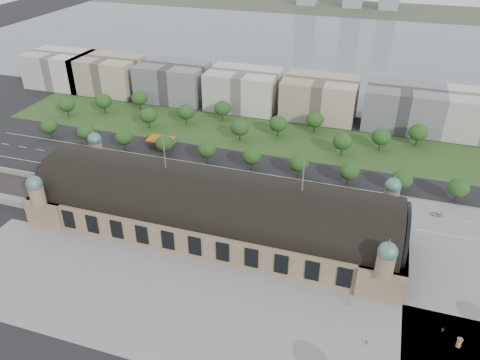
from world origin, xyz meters
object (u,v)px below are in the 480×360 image
(traffic_car_2, at_px, (114,161))
(advertising_column, at_px, (459,343))
(parked_car_2, at_px, (128,178))
(pedestrian_0, at_px, (349,304))
(traffic_car_4, at_px, (223,183))
(traffic_car_6, at_px, (437,214))
(petrol_station, at_px, (165,140))
(traffic_car_5, at_px, (294,188))
(traffic_car_1, at_px, (92,150))
(bus_west, at_px, (224,185))
(parked_car_3, at_px, (144,181))
(parked_car_4, at_px, (180,191))
(parked_car_1, at_px, (122,177))
(bus_east, at_px, (284,201))
(parked_car_5, at_px, (150,182))
(pedestrian_2, at_px, (443,330))
(parked_car_6, at_px, (180,187))
(bus_mid, at_px, (277,194))
(parked_car_0, at_px, (116,180))
(pedestrian_1, at_px, (367,342))

(traffic_car_2, bearing_deg, advertising_column, 71.50)
(parked_car_2, bearing_deg, pedestrian_0, 44.51)
(traffic_car_4, height_order, traffic_car_6, traffic_car_4)
(petrol_station, bearing_deg, traffic_car_2, -121.02)
(traffic_car_6, xyz_separation_m, parked_car_2, (-142.45, -13.90, 0.14))
(traffic_car_2, relative_size, traffic_car_5, 1.45)
(advertising_column, bearing_deg, traffic_car_6, 92.94)
(traffic_car_5, bearing_deg, traffic_car_1, 88.00)
(traffic_car_5, height_order, parked_car_2, parked_car_2)
(traffic_car_4, relative_size, bus_west, 0.41)
(parked_car_3, bearing_deg, traffic_car_6, 57.65)
(parked_car_4, height_order, pedestrian_0, pedestrian_0)
(advertising_column, bearing_deg, traffic_car_2, 156.29)
(petrol_station, xyz_separation_m, parked_car_1, (-3.51, -40.71, -2.21))
(parked_car_2, xyz_separation_m, bus_east, (77.53, 2.00, 0.94))
(parked_car_5, distance_m, pedestrian_2, 140.07)
(parked_car_5, bearing_deg, traffic_car_5, 69.70)
(petrol_station, xyz_separation_m, pedestrian_0, (111.79, -91.52, -2.16))
(traffic_car_2, relative_size, parked_car_1, 1.07)
(traffic_car_1, relative_size, traffic_car_5, 1.17)
(bus_west, bearing_deg, parked_car_1, 100.37)
(parked_car_6, relative_size, pedestrian_2, 2.63)
(parked_car_6, relative_size, pedestrian_0, 2.95)
(parked_car_2, relative_size, bus_mid, 0.50)
(pedestrian_0, bearing_deg, parked_car_2, 170.50)
(parked_car_1, relative_size, bus_west, 0.45)
(petrol_station, relative_size, traffic_car_2, 2.48)
(traffic_car_5, relative_size, pedestrian_0, 2.46)
(pedestrian_0, distance_m, pedestrian_2, 29.46)
(petrol_station, height_order, parked_car_2, petrol_station)
(parked_car_1, relative_size, parked_car_2, 0.93)
(bus_east, bearing_deg, traffic_car_2, 80.17)
(parked_car_1, bearing_deg, traffic_car_6, 58.26)
(traffic_car_6, relative_size, bus_mid, 0.43)
(traffic_car_1, height_order, traffic_car_4, traffic_car_4)
(bus_mid, height_order, pedestrian_2, bus_mid)
(bus_mid, bearing_deg, bus_west, 94.63)
(parked_car_1, bearing_deg, traffic_car_2, -174.08)
(parked_car_4, bearing_deg, advertising_column, 34.70)
(traffic_car_2, height_order, parked_car_0, parked_car_0)
(traffic_car_6, xyz_separation_m, parked_car_5, (-130.25, -14.17, 0.02))
(traffic_car_1, xyz_separation_m, advertising_column, (180.01, -78.98, 0.97))
(parked_car_0, distance_m, pedestrian_1, 138.33)
(parked_car_4, bearing_deg, traffic_car_5, 80.70)
(parked_car_4, distance_m, pedestrian_0, 96.46)
(traffic_car_1, distance_m, parked_car_3, 47.37)
(traffic_car_2, relative_size, parked_car_0, 1.16)
(traffic_car_5, bearing_deg, advertising_column, -137.19)
(parked_car_1, distance_m, parked_car_3, 11.34)
(traffic_car_5, height_order, bus_west, bus_west)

